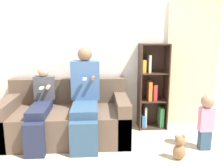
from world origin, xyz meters
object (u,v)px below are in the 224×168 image
object	(u,v)px
adult_seated	(85,94)
couch	(67,119)
bookshelf	(152,91)
teddy_bear	(179,148)
toddler_standing	(206,119)
child_seated	(40,107)

from	to	relation	value
adult_seated	couch	bearing A→B (deg)	162.72
couch	bookshelf	bearing A→B (deg)	14.32
couch	teddy_bear	xyz separation A→B (m)	(1.46, -0.74, -0.14)
toddler_standing	bookshelf	bearing A→B (deg)	123.16
child_seated	bookshelf	bearing A→B (deg)	16.79
couch	adult_seated	distance (m)	0.49
couch	toddler_standing	world-z (taller)	couch
couch	toddler_standing	distance (m)	1.96
couch	child_seated	bearing A→B (deg)	-154.04
couch	child_seated	distance (m)	0.45
bookshelf	adult_seated	bearing A→B (deg)	-157.92
adult_seated	bookshelf	bearing A→B (deg)	22.08
child_seated	teddy_bear	distance (m)	1.93
child_seated	bookshelf	size ratio (longest dim) A/B	0.78
couch	teddy_bear	world-z (taller)	couch
teddy_bear	child_seated	bearing A→B (deg)	162.28
toddler_standing	teddy_bear	size ratio (longest dim) A/B	2.32
adult_seated	child_seated	xyz separation A→B (m)	(-0.62, -0.08, -0.14)
child_seated	bookshelf	world-z (taller)	bookshelf
bookshelf	toddler_standing	bearing A→B (deg)	-56.84
bookshelf	child_seated	bearing A→B (deg)	-163.21
couch	child_seated	size ratio (longest dim) A/B	1.69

